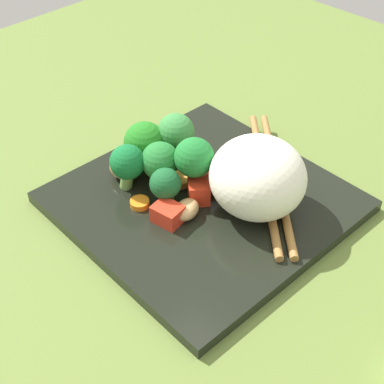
% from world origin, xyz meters
% --- Properties ---
extents(ground_plane, '(1.10, 1.10, 0.02)m').
position_xyz_m(ground_plane, '(0.00, 0.00, -0.01)').
color(ground_plane, olive).
extents(square_plate, '(0.28, 0.28, 0.01)m').
position_xyz_m(square_plate, '(0.00, 0.00, 0.01)').
color(square_plate, black).
rests_on(square_plate, ground_plane).
extents(rice_mound, '(0.11, 0.11, 0.08)m').
position_xyz_m(rice_mound, '(0.03, -0.05, 0.05)').
color(rice_mound, white).
rests_on(rice_mound, square_plate).
extents(broccoli_floret_0, '(0.04, 0.04, 0.06)m').
position_xyz_m(broccoli_floret_0, '(-0.02, 0.04, 0.05)').
color(broccoli_floret_0, '#579049').
rests_on(broccoli_floret_0, square_plate).
extents(broccoli_floret_1, '(0.04, 0.04, 0.06)m').
position_xyz_m(broccoli_floret_1, '(-0.05, 0.07, 0.05)').
color(broccoli_floret_1, '#74A44E').
rests_on(broccoli_floret_1, square_plate).
extents(broccoli_floret_2, '(0.03, 0.03, 0.05)m').
position_xyz_m(broccoli_floret_2, '(-0.04, 0.02, 0.04)').
color(broccoli_floret_2, '#68A84F').
rests_on(broccoli_floret_2, square_plate).
extents(broccoli_floret_3, '(0.04, 0.04, 0.07)m').
position_xyz_m(broccoli_floret_3, '(0.00, 0.01, 0.05)').
color(broccoli_floret_3, '#7AB94F').
rests_on(broccoli_floret_3, square_plate).
extents(broccoli_floret_4, '(0.04, 0.04, 0.06)m').
position_xyz_m(broccoli_floret_4, '(0.02, 0.07, 0.05)').
color(broccoli_floret_4, '#5F9F4B').
rests_on(broccoli_floret_4, square_plate).
extents(broccoli_floret_5, '(0.05, 0.05, 0.06)m').
position_xyz_m(broccoli_floret_5, '(-0.01, 0.08, 0.04)').
color(broccoli_floret_5, olive).
rests_on(broccoli_floret_5, square_plate).
extents(carrot_slice_0, '(0.03, 0.03, 0.01)m').
position_xyz_m(carrot_slice_0, '(0.00, 0.04, 0.02)').
color(carrot_slice_0, orange).
rests_on(carrot_slice_0, square_plate).
extents(carrot_slice_1, '(0.02, 0.02, 0.01)m').
position_xyz_m(carrot_slice_1, '(-0.06, 0.04, 0.02)').
color(carrot_slice_1, orange).
rests_on(carrot_slice_1, square_plate).
extents(carrot_slice_2, '(0.03, 0.03, 0.01)m').
position_xyz_m(carrot_slice_2, '(-0.01, 0.07, 0.02)').
color(carrot_slice_2, orange).
rests_on(carrot_slice_2, square_plate).
extents(pepper_chunk_0, '(0.03, 0.03, 0.02)m').
position_xyz_m(pepper_chunk_0, '(-0.05, 0.00, 0.02)').
color(pepper_chunk_0, red).
rests_on(pepper_chunk_0, square_plate).
extents(pepper_chunk_1, '(0.03, 0.03, 0.02)m').
position_xyz_m(pepper_chunk_1, '(-0.01, -0.00, 0.02)').
color(pepper_chunk_1, red).
rests_on(pepper_chunk_1, square_plate).
extents(pepper_chunk_2, '(0.04, 0.04, 0.02)m').
position_xyz_m(pepper_chunk_2, '(0.03, 0.01, 0.02)').
color(pepper_chunk_2, red).
rests_on(pepper_chunk_2, square_plate).
extents(chicken_piece_1, '(0.04, 0.03, 0.02)m').
position_xyz_m(chicken_piece_1, '(-0.03, -0.01, 0.02)').
color(chicken_piece_1, tan).
rests_on(chicken_piece_1, square_plate).
extents(chicken_piece_2, '(0.04, 0.05, 0.02)m').
position_xyz_m(chicken_piece_2, '(0.03, 0.05, 0.02)').
color(chicken_piece_2, tan).
rests_on(chicken_piece_2, square_plate).
extents(chicken_piece_3, '(0.05, 0.05, 0.02)m').
position_xyz_m(chicken_piece_3, '(-0.03, 0.09, 0.03)').
color(chicken_piece_3, '#B48248').
rests_on(chicken_piece_3, square_plate).
extents(chopstick_pair, '(0.18, 0.19, 0.01)m').
position_xyz_m(chopstick_pair, '(0.07, -0.03, 0.02)').
color(chopstick_pair, olive).
rests_on(chopstick_pair, square_plate).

